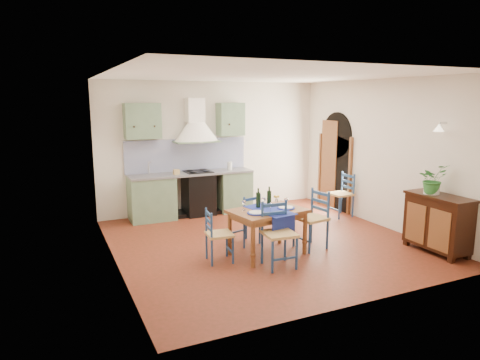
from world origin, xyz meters
The scene contains 13 objects.
floor centered at (0.00, 0.00, 0.00)m, with size 5.00×5.00×0.00m, color #4B2310.
back_wall centered at (-0.47, 2.29, 1.05)m, with size 5.00×0.96×2.80m.
right_wall centered at (2.50, 0.28, 1.34)m, with size 0.26×5.00×2.80m.
left_wall centered at (-2.50, 0.00, 1.40)m, with size 0.04×5.00×2.80m, color silver.
ceiling centered at (0.00, 0.00, 2.80)m, with size 5.00×5.00×0.01m, color white.
dining_table centered at (-0.25, -0.55, 0.64)m, with size 1.25×0.97×1.04m.
chair_near centered at (-0.34, -1.04, 0.49)m, with size 0.48×0.48×0.95m.
chair_far centered at (-0.35, 0.04, 0.45)m, with size 0.50×0.50×0.87m.
chair_left centered at (-1.09, -0.51, 0.42)m, with size 0.42×0.42×0.81m.
chair_right centered at (0.56, -0.58, 0.50)m, with size 0.51×0.51×0.96m.
chair_spare centered at (2.23, 0.81, 0.47)m, with size 0.45×0.45×0.91m.
sideboard centered at (2.26, -1.58, 0.51)m, with size 0.50×1.05×0.94m.
potted_plant centered at (2.22, -1.45, 1.17)m, with size 0.43×0.37×0.48m, color #2C742F.
Camera 1 is at (-3.34, -6.24, 2.41)m, focal length 32.00 mm.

